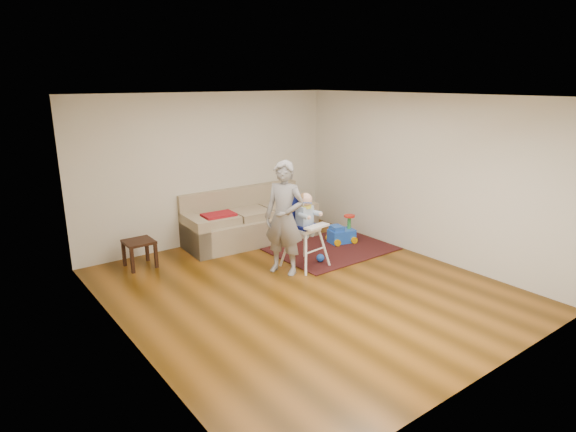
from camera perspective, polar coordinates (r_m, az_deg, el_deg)
ground at (r=7.01m, az=1.99°, el=-8.60°), size 5.50×5.50×0.00m
room_envelope at (r=6.88m, az=-0.63°, el=7.26°), size 5.04×5.52×2.72m
sofa at (r=8.91m, az=-4.60°, el=-0.01°), size 2.51×1.15×0.95m
side_table at (r=8.07m, az=-17.16°, el=-4.29°), size 0.44×0.44×0.44m
area_rug at (r=8.60m, az=5.16°, el=-3.89°), size 2.05×1.55×0.02m
ride_on_toy at (r=8.86m, az=6.39°, el=-1.55°), size 0.52×0.42×0.50m
toy_ball at (r=7.95m, az=3.86°, el=-4.98°), size 0.13×0.13×0.13m
high_chair at (r=7.62m, az=2.07°, el=-1.84°), size 0.64×0.64×1.22m
adult at (r=7.29m, az=-0.46°, el=-0.27°), size 0.67×0.76×1.76m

